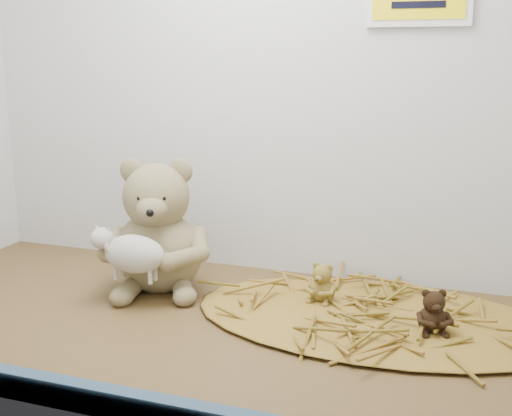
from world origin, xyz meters
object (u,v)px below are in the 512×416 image
(mini_teddy_brown, at_px, (433,309))
(mini_teddy_tan, at_px, (322,281))
(main_teddy, at_px, (158,225))
(toy_lamb, at_px, (135,254))

(mini_teddy_brown, bearing_deg, mini_teddy_tan, 141.28)
(main_teddy, bearing_deg, mini_teddy_tan, -17.05)
(toy_lamb, relative_size, mini_teddy_brown, 2.09)
(main_teddy, distance_m, toy_lamb, 0.09)
(main_teddy, xyz_separation_m, toy_lamb, (0.00, -0.09, -0.03))
(toy_lamb, xyz_separation_m, mini_teddy_brown, (0.51, 0.03, -0.05))
(toy_lamb, bearing_deg, mini_teddy_brown, 3.69)
(main_teddy, relative_size, mini_teddy_tan, 3.57)
(mini_teddy_tan, distance_m, mini_teddy_brown, 0.21)
(main_teddy, height_order, toy_lamb, main_teddy)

